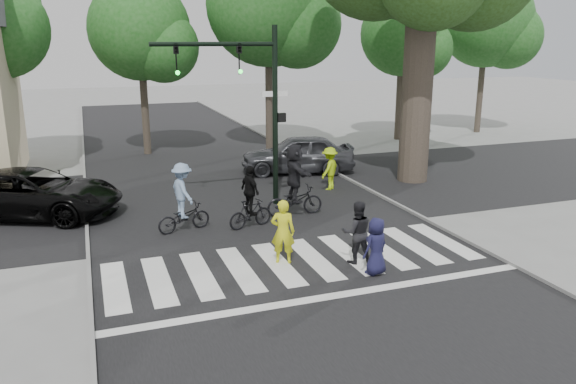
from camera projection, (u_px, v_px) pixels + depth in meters
name	position (u px, v px, depth m)	size (l,w,h in m)	color
ground	(311.00, 276.00, 13.58)	(120.00, 120.00, 0.00)	gray
road_stem	(252.00, 217.00, 18.11)	(10.00, 70.00, 0.01)	black
road_cross	(230.00, 194.00, 20.84)	(70.00, 10.00, 0.01)	black
curb_left	(87.00, 233.00, 16.44)	(0.10, 70.00, 0.10)	gray
curb_right	(390.00, 201.00, 19.76)	(0.10, 70.00, 0.10)	gray
crosswalk	(301.00, 266.00, 14.18)	(10.00, 3.85, 0.01)	silver
traffic_signal	(251.00, 91.00, 18.30)	(4.45, 0.29, 6.00)	black
bg_tree_2	(146.00, 34.00, 26.56)	(5.04, 4.80, 8.40)	brown
bg_tree_3	(276.00, 9.00, 27.03)	(6.30, 6.00, 10.20)	brown
bg_tree_4	(408.00, 38.00, 30.75)	(4.83, 4.60, 8.15)	brown
bg_tree_5	(492.00, 25.00, 33.06)	(5.67, 5.40, 9.30)	brown
pedestrian_woman	(283.00, 232.00, 14.19)	(0.61, 0.40, 1.68)	yellow
pedestrian_child	(376.00, 246.00, 13.52)	(0.70, 0.45, 1.43)	#1A193C
pedestrian_adult	(357.00, 232.00, 14.22)	(0.79, 0.62, 1.63)	black
cyclist_left	(183.00, 202.00, 16.55)	(1.73, 1.18, 2.08)	black
cyclist_mid	(250.00, 203.00, 16.89)	(1.53, 0.96, 1.92)	black
cyclist_right	(295.00, 184.00, 18.01)	(1.88, 1.75, 2.37)	black
car_suv	(33.00, 193.00, 17.99)	(2.56, 5.54, 1.54)	black
car_grey	(298.00, 154.00, 23.96)	(1.93, 4.79, 1.63)	#3A3B40
bystander_hivis	(330.00, 169.00, 21.24)	(1.06, 0.61, 1.63)	#A3CF0E
bystander_dark	(294.00, 166.00, 21.83)	(0.57, 0.37, 1.56)	black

